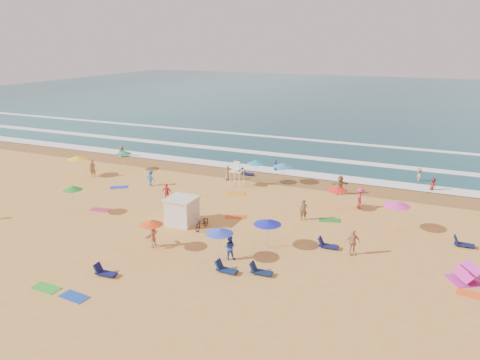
% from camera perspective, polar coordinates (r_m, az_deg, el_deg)
% --- Properties ---
extents(ground, '(220.00, 220.00, 0.00)m').
position_cam_1_polar(ground, '(37.22, -1.73, -4.93)').
color(ground, gold).
rests_on(ground, ground).
extents(ocean, '(220.00, 140.00, 0.18)m').
position_cam_1_polar(ocean, '(116.90, 16.65, 9.40)').
color(ocean, '#0C4756').
rests_on(ocean, ground).
extents(wet_sand, '(220.00, 220.00, 0.00)m').
position_cam_1_polar(wet_sand, '(48.16, 4.72, 0.15)').
color(wet_sand, olive).
rests_on(wet_sand, ground).
extents(surf_foam, '(200.00, 18.70, 0.05)m').
position_cam_1_polar(surf_foam, '(56.25, 7.72, 2.60)').
color(surf_foam, white).
rests_on(surf_foam, ground).
extents(cabana, '(2.00, 2.00, 2.00)m').
position_cam_1_polar(cabana, '(36.49, -7.07, -3.83)').
color(cabana, silver).
rests_on(cabana, ground).
extents(cabana_roof, '(2.20, 2.20, 0.12)m').
position_cam_1_polar(cabana_roof, '(36.13, -7.13, -2.26)').
color(cabana_roof, silver).
rests_on(cabana_roof, cabana).
extents(bicycle, '(0.72, 1.89, 0.98)m').
position_cam_1_polar(bicycle, '(35.54, -4.65, -5.21)').
color(bicycle, black).
rests_on(bicycle, ground).
extents(lifeguard_stand, '(1.20, 1.20, 2.10)m').
position_cam_1_polar(lifeguard_stand, '(45.37, -0.38, 0.53)').
color(lifeguard_stand, white).
rests_on(lifeguard_stand, ground).
extents(beach_umbrellas, '(56.98, 27.88, 0.76)m').
position_cam_1_polar(beach_umbrellas, '(36.95, 2.80, -1.74)').
color(beach_umbrellas, '#EA348E').
rests_on(beach_umbrellas, ground).
extents(loungers, '(52.27, 24.19, 0.34)m').
position_cam_1_polar(loungers, '(33.03, 3.65, -7.57)').
color(loungers, '#0F164E').
rests_on(loungers, ground).
extents(towels, '(47.74, 21.36, 0.03)m').
position_cam_1_polar(towels, '(34.88, -3.53, -6.48)').
color(towels, red).
rests_on(towels, ground).
extents(beachgoers, '(39.56, 26.55, 2.15)m').
position_cam_1_polar(beachgoers, '(41.13, -1.71, -1.59)').
color(beachgoers, brown).
rests_on(beachgoers, ground).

